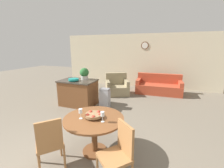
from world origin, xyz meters
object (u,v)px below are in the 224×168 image
(dining_chair_near_left, at_px, (50,142))
(wine_glass_left, at_px, (81,111))
(potted_plant, at_px, (84,73))
(armchair, at_px, (117,87))
(kitchen_island, at_px, (79,92))
(couch, at_px, (158,87))
(fruit_bowl, at_px, (94,115))
(dining_table, at_px, (94,126))
(teal_bowl, at_px, (74,80))
(wine_glass_right, at_px, (103,114))
(dining_chair_near_right, at_px, (119,151))
(trash_bin, at_px, (105,98))

(dining_chair_near_left, height_order, wine_glass_left, dining_chair_near_left)
(potted_plant, distance_m, armchair, 1.85)
(kitchen_island, bearing_deg, couch, 43.24)
(wine_glass_left, xyz_separation_m, kitchen_island, (-1.48, 2.21, -0.42))
(fruit_bowl, relative_size, kitchen_island, 0.26)
(dining_table, height_order, potted_plant, potted_plant)
(wine_glass_left, distance_m, teal_bowl, 2.55)
(kitchen_island, relative_size, potted_plant, 3.01)
(armchair, bearing_deg, wine_glass_right, -102.62)
(dining_chair_near_left, bearing_deg, couch, 26.85)
(dining_chair_near_right, bearing_deg, fruit_bowl, 5.40)
(potted_plant, distance_m, trash_bin, 1.15)
(fruit_bowl, distance_m, armchair, 3.89)
(couch, bearing_deg, kitchen_island, -139.05)
(dining_chair_near_right, bearing_deg, kitchen_island, -5.80)
(kitchen_island, distance_m, armchair, 1.91)
(dining_chair_near_right, bearing_deg, wine_glass_left, 18.94)
(dining_chair_near_right, bearing_deg, dining_table, 5.44)
(dining_chair_near_right, relative_size, armchair, 0.78)
(dining_chair_near_left, bearing_deg, armchair, 46.04)
(fruit_bowl, bearing_deg, dining_chair_near_right, -36.63)
(potted_plant, xyz_separation_m, trash_bin, (0.83, -0.12, -0.79))
(wine_glass_left, height_order, kitchen_island, wine_glass_left)
(fruit_bowl, bearing_deg, trash_bin, 107.75)
(dining_chair_near_right, xyz_separation_m, wine_glass_right, (-0.43, 0.39, 0.35))
(wine_glass_right, relative_size, armchair, 0.16)
(teal_bowl, xyz_separation_m, couch, (2.67, 2.63, -0.67))
(wine_glass_left, bearing_deg, wine_glass_right, 3.39)
(couch, bearing_deg, dining_table, -103.84)
(dining_table, xyz_separation_m, kitchen_island, (-1.69, 2.09, -0.12))
(potted_plant, bearing_deg, couch, 42.70)
(wine_glass_left, bearing_deg, couch, 76.28)
(wine_glass_left, relative_size, wine_glass_right, 1.00)
(dining_chair_near_right, height_order, couch, dining_chair_near_right)
(wine_glass_right, xyz_separation_m, potted_plant, (-1.75, 2.38, 0.24))
(fruit_bowl, distance_m, couch, 4.68)
(dining_chair_near_left, height_order, wine_glass_right, dining_chair_near_left)
(potted_plant, xyz_separation_m, couch, (2.46, 2.27, -0.83))
(teal_bowl, relative_size, trash_bin, 0.51)
(wine_glass_right, height_order, trash_bin, wine_glass_right)
(dining_chair_near_left, xyz_separation_m, couch, (1.41, 5.20, -0.24))
(dining_chair_near_right, height_order, kitchen_island, dining_chair_near_right)
(kitchen_island, height_order, armchair, armchair)
(armchair, bearing_deg, kitchen_island, -145.38)
(dining_table, relative_size, dining_chair_near_right, 1.19)
(wine_glass_right, distance_m, armchair, 4.03)
(dining_chair_near_left, bearing_deg, wine_glass_left, 14.96)
(dining_chair_near_right, relative_size, trash_bin, 1.41)
(wine_glass_right, distance_m, potted_plant, 2.96)
(armchair, bearing_deg, dining_table, -105.46)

